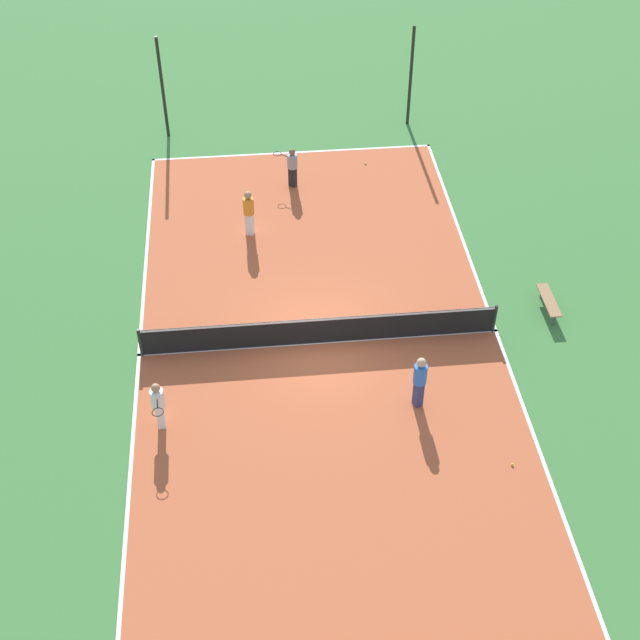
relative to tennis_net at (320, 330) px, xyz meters
The scene contains 12 objects.
ground_plane 0.52m from the tennis_net, ahead, with size 80.00×80.00×0.00m, color #3D7538.
court_surface 0.51m from the tennis_net, ahead, with size 10.49×21.04×0.02m.
tennis_net is the anchor object (origin of this frame).
bench 6.98m from the tennis_net, ahead, with size 0.36×1.53×0.45m.
player_near_white 5.25m from the tennis_net, 148.10° to the right, with size 0.40×0.95×1.55m.
player_center_orange 5.78m from the tennis_net, 108.14° to the left, with size 0.47×0.47×1.67m.
player_baseline_gray 8.26m from the tennis_net, 91.15° to the left, with size 0.96×0.79×1.49m.
player_near_blue 3.59m from the tennis_net, 48.30° to the right, with size 0.46×0.46×1.69m.
tennis_ball_far_baseline 6.63m from the tennis_net, 48.59° to the right, with size 0.07×0.07×0.07m, color #CCE033.
tennis_ball_midcourt 9.77m from the tennis_net, 74.38° to the left, with size 0.07×0.07×0.07m, color #CCE033.
fence_post_back_left 13.16m from the tennis_net, 110.98° to the left, with size 0.12×0.12×4.02m.
fence_post_back_right 13.16m from the tennis_net, 69.02° to the left, with size 0.12×0.12×4.02m.
Camera 1 is at (-1.86, -18.63, 17.75)m, focal length 50.00 mm.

